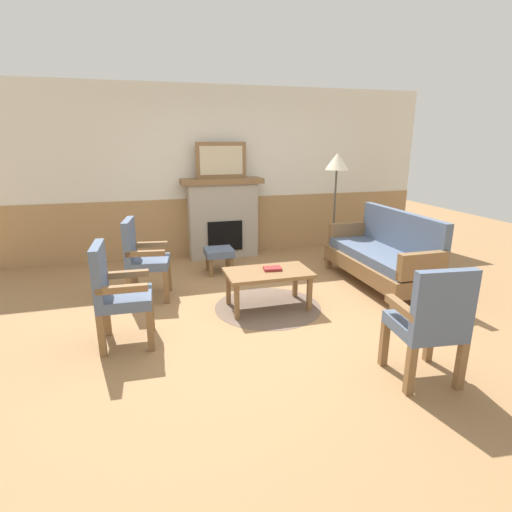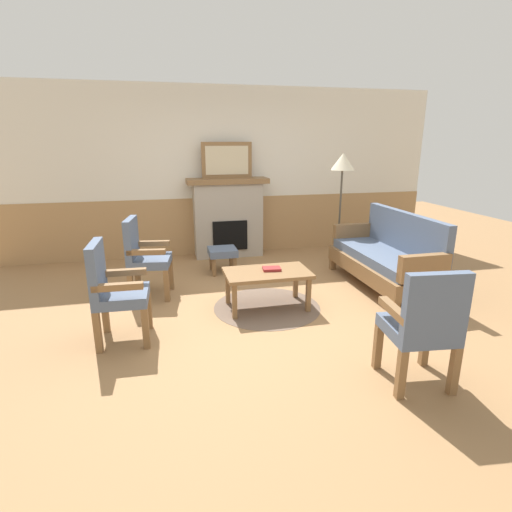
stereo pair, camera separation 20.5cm
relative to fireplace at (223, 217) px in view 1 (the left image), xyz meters
The scene contains 13 objects.
ground_plane 2.44m from the fireplace, 90.00° to the right, with size 14.00×14.00×0.00m, color #997047.
wall_back 0.70m from the fireplace, 90.00° to the left, with size 7.20×0.14×2.70m.
fireplace is the anchor object (origin of this frame).
framed_picture 0.91m from the fireplace, 90.00° to the left, with size 0.80×0.04×0.56m.
couch 2.63m from the fireplace, 48.33° to the right, with size 0.70×1.80×0.98m.
coffee_table 2.28m from the fireplace, 88.25° to the right, with size 0.96×0.56×0.44m.
round_rug 2.35m from the fireplace, 88.25° to the right, with size 1.23×1.23×0.01m, color brown.
book_on_table 2.24m from the fireplace, 86.70° to the right, with size 0.20×0.14×0.03m, color maroon.
footstool 0.97m from the fireplace, 105.04° to the right, with size 0.40×0.40×0.36m.
armchair_near_fireplace 2.04m from the fireplace, 129.68° to the right, with size 0.54×0.54×0.98m.
armchair_by_window_left 3.10m from the fireplace, 119.71° to the right, with size 0.50×0.50×0.98m.
armchair_front_left 4.10m from the fireplace, 78.40° to the right, with size 0.53×0.53×0.98m.
floor_lamp_by_couch 1.96m from the fireplace, 23.05° to the right, with size 0.36×0.36×1.68m.
Camera 1 is at (-1.24, -4.01, 1.87)m, focal length 28.05 mm.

